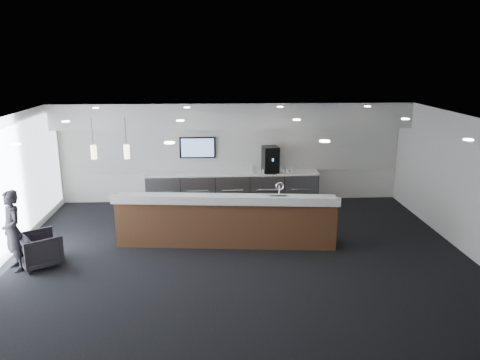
{
  "coord_description": "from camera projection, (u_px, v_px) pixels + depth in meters",
  "views": [
    {
      "loc": [
        -0.52,
        -9.58,
        4.26
      ],
      "look_at": [
        0.1,
        1.3,
        1.35
      ],
      "focal_mm": 35.0,
      "sensor_mm": 36.0,
      "label": 1
    }
  ],
  "objects": [
    {
      "name": "cup_0",
      "position": [
        292.0,
        171.0,
        13.62
      ],
      "size": [
        0.11,
        0.11,
        0.11
      ],
      "primitive_type": "imported",
      "color": "white",
      "rests_on": "back_credenza"
    },
    {
      "name": "cup_5",
      "position": [
        268.0,
        171.0,
        13.58
      ],
      "size": [
        0.12,
        0.12,
        0.11
      ],
      "primitive_type": "imported",
      "rotation": [
        0.0,
        0.0,
        3.23
      ],
      "color": "white",
      "rests_on": "back_credenza"
    },
    {
      "name": "lounge_guest",
      "position": [
        13.0,
        231.0,
        9.42
      ],
      "size": [
        0.7,
        0.73,
        1.68
      ],
      "primitive_type": "imported",
      "rotation": [
        0.0,
        0.0,
        -0.87
      ],
      "color": "black",
      "rests_on": "ground"
    },
    {
      "name": "pendant_right",
      "position": [
        98.0,
        149.0,
        10.39
      ],
      "size": [
        0.12,
        0.12,
        0.3
      ],
      "primitive_type": "cylinder",
      "color": "#FFF0C6",
      "rests_on": "ceiling"
    },
    {
      "name": "pendant_left",
      "position": [
        130.0,
        148.0,
        10.43
      ],
      "size": [
        0.12,
        0.12,
        0.3
      ],
      "primitive_type": "cylinder",
      "color": "#FFF0C6",
      "rests_on": "ceiling"
    },
    {
      "name": "wall_tv",
      "position": [
        198.0,
        148.0,
        13.66
      ],
      "size": [
        1.05,
        0.08,
        0.62
      ],
      "color": "black",
      "rests_on": "back_wall"
    },
    {
      "name": "cup_1",
      "position": [
        288.0,
        171.0,
        13.61
      ],
      "size": [
        0.16,
        0.16,
        0.11
      ],
      "primitive_type": "imported",
      "rotation": [
        0.0,
        0.0,
        0.65
      ],
      "color": "white",
      "rests_on": "back_credenza"
    },
    {
      "name": "ceiling",
      "position": [
        239.0,
        119.0,
        9.6
      ],
      "size": [
        10.0,
        8.0,
        0.02
      ],
      "primitive_type": "cube",
      "color": "black",
      "rests_on": "back_wall"
    },
    {
      "name": "ceiling_can_lights",
      "position": [
        239.0,
        120.0,
        9.61
      ],
      "size": [
        7.0,
        5.0,
        0.02
      ],
      "primitive_type": null,
      "color": "white",
      "rests_on": "ceiling"
    },
    {
      "name": "cup_6",
      "position": [
        264.0,
        171.0,
        13.58
      ],
      "size": [
        0.16,
        0.16,
        0.11
      ],
      "primitive_type": "imported",
      "rotation": [
        0.0,
        0.0,
        3.87
      ],
      "color": "white",
      "rests_on": "back_credenza"
    },
    {
      "name": "back_wall",
      "position": [
        232.0,
        152.0,
        13.84
      ],
      "size": [
        10.0,
        0.02,
        3.0
      ],
      "primitive_type": "cube",
      "color": "white",
      "rests_on": "ground"
    },
    {
      "name": "info_sign_left",
      "position": [
        254.0,
        169.0,
        13.52
      ],
      "size": [
        0.17,
        0.08,
        0.24
      ],
      "primitive_type": "cube",
      "rotation": [
        0.0,
        0.0,
        0.35
      ],
      "color": "silver",
      "rests_on": "back_credenza"
    },
    {
      "name": "info_sign_right",
      "position": [
        280.0,
        169.0,
        13.56
      ],
      "size": [
        0.17,
        0.05,
        0.22
      ],
      "primitive_type": "cube",
      "rotation": [
        0.0,
        0.0,
        0.19
      ],
      "color": "silver",
      "rests_on": "back_credenza"
    },
    {
      "name": "window_blinds_wall",
      "position": [
        1.0,
        192.0,
        9.72
      ],
      "size": [
        0.04,
        7.36,
        2.55
      ],
      "primitive_type": "cube",
      "color": "silver",
      "rests_on": "left_wall"
    },
    {
      "name": "cup_2",
      "position": [
        283.0,
        171.0,
        13.61
      ],
      "size": [
        0.14,
        0.14,
        0.11
      ],
      "primitive_type": "imported",
      "rotation": [
        0.0,
        0.0,
        1.29
      ],
      "color": "white",
      "rests_on": "back_credenza"
    },
    {
      "name": "cup_3",
      "position": [
        278.0,
        171.0,
        13.6
      ],
      "size": [
        0.14,
        0.14,
        0.11
      ],
      "primitive_type": "imported",
      "rotation": [
        0.0,
        0.0,
        1.94
      ],
      "color": "white",
      "rests_on": "back_credenza"
    },
    {
      "name": "alcove_panel",
      "position": [
        232.0,
        148.0,
        13.79
      ],
      "size": [
        9.8,
        0.06,
        1.4
      ],
      "primitive_type": "cube",
      "color": "silver",
      "rests_on": "back_wall"
    },
    {
      "name": "cup_4",
      "position": [
        273.0,
        171.0,
        13.59
      ],
      "size": [
        0.15,
        0.15,
        0.11
      ],
      "primitive_type": "imported",
      "rotation": [
        0.0,
        0.0,
        2.58
      ],
      "color": "white",
      "rests_on": "back_credenza"
    },
    {
      "name": "back_credenza",
      "position": [
        232.0,
        188.0,
        13.76
      ],
      "size": [
        5.06,
        0.66,
        0.95
      ],
      "color": "#919599",
      "rests_on": "ground"
    },
    {
      "name": "ground",
      "position": [
        239.0,
        254.0,
        10.37
      ],
      "size": [
        10.0,
        10.0,
        0.0
      ],
      "primitive_type": "plane",
      "color": "black",
      "rests_on": "ground"
    },
    {
      "name": "soffit_bulkhead",
      "position": [
        232.0,
        115.0,
        13.11
      ],
      "size": [
        10.0,
        0.9,
        0.7
      ],
      "primitive_type": "cube",
      "color": "silver",
      "rests_on": "back_wall"
    },
    {
      "name": "right_wall",
      "position": [
        466.0,
        185.0,
        10.26
      ],
      "size": [
        0.02,
        8.0,
        3.0
      ],
      "primitive_type": "cube",
      "color": "white",
      "rests_on": "ground"
    },
    {
      "name": "coffee_machine",
      "position": [
        270.0,
        159.0,
        13.6
      ],
      "size": [
        0.49,
        0.59,
        0.76
      ],
      "rotation": [
        0.0,
        0.0,
        0.13
      ],
      "color": "black",
      "rests_on": "back_credenza"
    },
    {
      "name": "armchair",
      "position": [
        40.0,
        249.0,
        9.72
      ],
      "size": [
        1.07,
        1.07,
        0.71
      ],
      "primitive_type": "imported",
      "rotation": [
        0.0,
        0.0,
        2.17
      ],
      "color": "black",
      "rests_on": "ground"
    },
    {
      "name": "service_counter",
      "position": [
        226.0,
        220.0,
        10.8
      ],
      "size": [
        5.13,
        1.33,
        1.49
      ],
      "rotation": [
        0.0,
        0.0,
        -0.1
      ],
      "color": "#52341B",
      "rests_on": "ground"
    }
  ]
}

